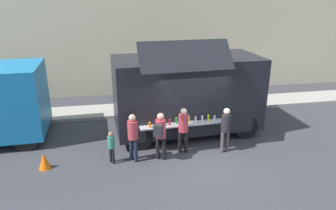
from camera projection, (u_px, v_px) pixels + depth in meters
The scene contains 10 objects.
ground_plane at pixel (200, 156), 10.54m from camera, with size 60.00×60.00×0.00m, color #38383D.
curb_strip at pixel (87, 113), 14.15m from camera, with size 28.00×1.60×0.15m, color #9E998E.
food_truck_main at pixel (187, 92), 11.90m from camera, with size 5.56×3.52×3.79m.
traffic_cone_orange at pixel (44, 161), 9.74m from camera, with size 0.36×0.36×0.55m, color orange.
trash_bin at pixel (246, 96), 15.04m from camera, with size 0.60×0.60×1.02m, color #2C6139.
customer_front_ordering at pixel (183, 127), 10.50m from camera, with size 0.33×0.33×1.62m.
customer_mid_with_backpack at pixel (160, 132), 10.01m from camera, with size 0.45×0.53×1.63m.
customer_rear_waiting at pixel (133, 134), 9.96m from camera, with size 0.33×0.33×1.63m.
customer_extra_browsing at pixel (226, 126), 10.55m from camera, with size 0.33×0.33×1.60m.
child_near_queue at pixel (111, 145), 9.93m from camera, with size 0.22×0.22×1.09m.
Camera 1 is at (-2.78, -8.96, 5.23)m, focal length 33.38 mm.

